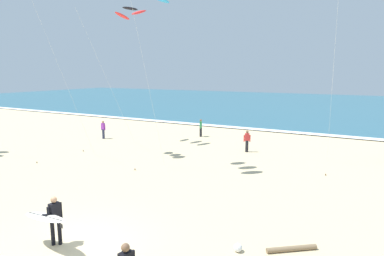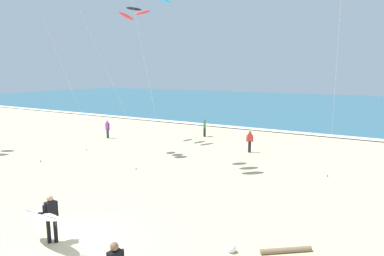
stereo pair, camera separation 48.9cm
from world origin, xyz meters
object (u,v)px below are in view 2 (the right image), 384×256
at_px(bystander_green_top, 205,128).
at_px(bystander_purple_top, 108,129).
at_px(surfer_lead, 46,215).
at_px(driftwood_log, 286,250).
at_px(bystander_red_top, 250,141).
at_px(kite_arc_charcoal_near, 134,13).
at_px(beach_ball, 232,248).

relative_size(bystander_green_top, bystander_purple_top, 1.00).
bearing_deg(surfer_lead, driftwood_log, 26.46).
height_order(bystander_green_top, driftwood_log, bystander_green_top).
xyz_separation_m(bystander_red_top, bystander_green_top, (-5.58, 3.54, 0.00)).
relative_size(kite_arc_charcoal_near, beach_ball, 38.40).
distance_m(bystander_red_top, beach_ball, 13.77).
relative_size(kite_arc_charcoal_near, driftwood_log, 6.31).
height_order(bystander_red_top, driftwood_log, bystander_red_top).
bearing_deg(beach_ball, bystander_purple_top, 145.24).
bearing_deg(surfer_lead, bystander_green_top, 102.47).
distance_m(bystander_red_top, bystander_green_top, 6.60).
xyz_separation_m(surfer_lead, driftwood_log, (7.09, 3.53, -0.96)).
relative_size(surfer_lead, bystander_red_top, 1.31).
bearing_deg(bystander_purple_top, driftwood_log, -30.52).
height_order(bystander_red_top, beach_ball, bystander_red_top).
xyz_separation_m(beach_ball, driftwood_log, (1.53, 0.87, -0.05)).
bearing_deg(kite_arc_charcoal_near, surfer_lead, -60.92).
bearing_deg(beach_ball, kite_arc_charcoal_near, 139.00).
bearing_deg(bystander_purple_top, bystander_red_top, 6.17).
height_order(kite_arc_charcoal_near, bystander_red_top, kite_arc_charcoal_near).
bearing_deg(bystander_purple_top, kite_arc_charcoal_near, 2.31).
xyz_separation_m(surfer_lead, bystander_green_top, (-4.26, 19.28, -0.23)).
xyz_separation_m(kite_arc_charcoal_near, beach_ball, (13.63, -11.85, -10.21)).
relative_size(surfer_lead, kite_arc_charcoal_near, 0.19).
distance_m(surfer_lead, driftwood_log, 7.97).
relative_size(bystander_red_top, bystander_purple_top, 1.00).
xyz_separation_m(kite_arc_charcoal_near, bystander_red_top, (9.38, 1.23, -9.53)).
xyz_separation_m(kite_arc_charcoal_near, driftwood_log, (15.16, -10.98, -10.26)).
xyz_separation_m(surfer_lead, beach_ball, (5.56, 2.66, -0.90)).
bearing_deg(surfer_lead, kite_arc_charcoal_near, 119.08).
distance_m(surfer_lead, bystander_green_top, 19.75).
xyz_separation_m(kite_arc_charcoal_near, bystander_green_top, (3.81, 4.77, -9.53)).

